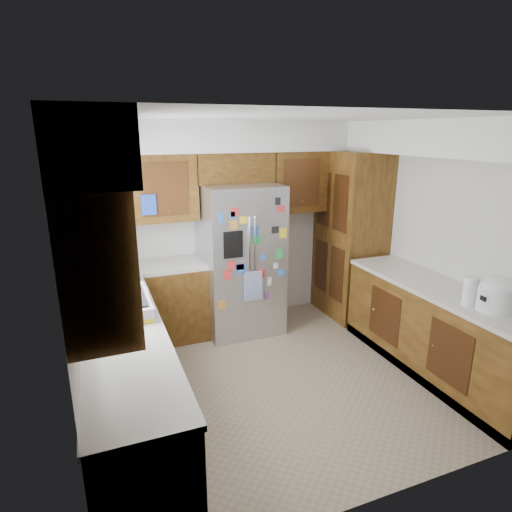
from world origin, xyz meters
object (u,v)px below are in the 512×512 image
Objects in this scene: fridge at (241,260)px; rice_cooker at (498,294)px; pantry at (350,236)px; paper_towel at (470,292)px.

fridge is 2.72m from rice_cooker.
pantry is 1.19× the size of fridge.
fridge is at bearing 122.96° from paper_towel.
pantry is 2.21m from rice_cooker.
rice_cooker is 0.21m from paper_towel.
fridge reaches higher than rice_cooker.
paper_towel is (-0.14, -2.05, -0.02)m from pantry.
pantry is at bearing -2.06° from fridge.
paper_towel is (1.36, -2.10, 0.15)m from fridge.
paper_towel is (-0.13, 0.16, -0.02)m from rice_cooker.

